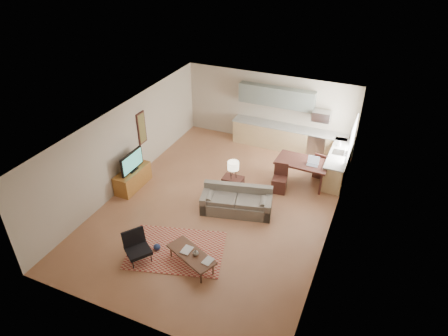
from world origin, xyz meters
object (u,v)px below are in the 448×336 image
at_px(console_table, 233,187).
at_px(armchair, 138,248).
at_px(sofa, 236,201).
at_px(dining_table, 301,172).
at_px(coffee_table, 192,259).
at_px(tv_credenza, 133,178).

bearing_deg(console_table, armchair, -109.97).
distance_m(sofa, armchair, 3.21).
distance_m(sofa, console_table, 0.72).
relative_size(sofa, armchair, 2.80).
height_order(console_table, dining_table, dining_table).
bearing_deg(dining_table, sofa, -119.85).
bearing_deg(coffee_table, armchair, -141.98).
bearing_deg(sofa, dining_table, 44.37).
height_order(coffee_table, tv_credenza, tv_credenza).
xyz_separation_m(sofa, console_table, (-0.37, 0.62, -0.01)).
bearing_deg(dining_table, armchair, -117.85).
height_order(tv_credenza, console_table, console_table).
bearing_deg(console_table, tv_credenza, -167.90).
bearing_deg(coffee_table, console_table, 116.65).
height_order(sofa, console_table, sofa).
bearing_deg(armchair, coffee_table, -39.40).
bearing_deg(coffee_table, dining_table, 94.96).
height_order(sofa, tv_credenza, sofa).
xyz_separation_m(coffee_table, dining_table, (1.56, 4.69, 0.22)).
relative_size(armchair, console_table, 1.07).
height_order(tv_credenza, dining_table, dining_table).
height_order(armchair, console_table, armchair).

